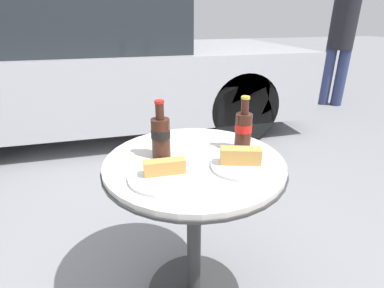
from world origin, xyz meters
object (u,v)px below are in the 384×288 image
(lunch_plate_far, at_px, (165,174))
(cola_bottle_right, at_px, (243,129))
(pedestrian, at_px, (341,39))
(bistro_table, at_px, (194,198))
(parked_car, at_px, (101,70))
(cola_bottle_left, at_px, (161,135))
(lunch_plate_near, at_px, (241,162))

(lunch_plate_far, bearing_deg, cola_bottle_right, 24.05)
(pedestrian, bearing_deg, bistro_table, -136.24)
(cola_bottle_right, distance_m, parked_car, 2.54)
(bistro_table, height_order, cola_bottle_left, cola_bottle_left)
(bistro_table, distance_m, pedestrian, 3.79)
(bistro_table, height_order, lunch_plate_far, lunch_plate_far)
(cola_bottle_left, distance_m, lunch_plate_near, 0.31)
(cola_bottle_right, xyz_separation_m, lunch_plate_near, (-0.07, -0.15, -0.07))
(bistro_table, bearing_deg, lunch_plate_far, -140.21)
(parked_car, bearing_deg, lunch_plate_near, -78.36)
(cola_bottle_left, bearing_deg, lunch_plate_near, -31.55)
(cola_bottle_right, relative_size, lunch_plate_near, 1.01)
(pedestrian, bearing_deg, parked_car, -178.13)
(bistro_table, xyz_separation_m, lunch_plate_near, (0.15, -0.10, 0.20))
(parked_car, xyz_separation_m, pedestrian, (3.12, 0.10, 0.27))
(cola_bottle_left, relative_size, lunch_plate_near, 1.03)
(cola_bottle_left, height_order, cola_bottle_right, cola_bottle_left)
(parked_car, bearing_deg, cola_bottle_left, -83.56)
(parked_car, bearing_deg, pedestrian, 1.87)
(bistro_table, relative_size, cola_bottle_left, 3.13)
(bistro_table, relative_size, lunch_plate_far, 2.79)
(parked_car, distance_m, pedestrian, 3.13)
(parked_car, bearing_deg, lunch_plate_far, -84.30)
(lunch_plate_near, xyz_separation_m, lunch_plate_far, (-0.28, -0.01, -0.01))
(cola_bottle_right, distance_m, pedestrian, 3.59)
(cola_bottle_left, distance_m, cola_bottle_right, 0.33)
(parked_car, bearing_deg, bistro_table, -81.13)
(lunch_plate_far, distance_m, parked_car, 2.63)
(bistro_table, xyz_separation_m, cola_bottle_right, (0.21, 0.05, 0.26))
(cola_bottle_right, bearing_deg, parked_car, 103.82)
(cola_bottle_left, relative_size, pedestrian, 0.14)
(cola_bottle_right, relative_size, pedestrian, 0.14)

